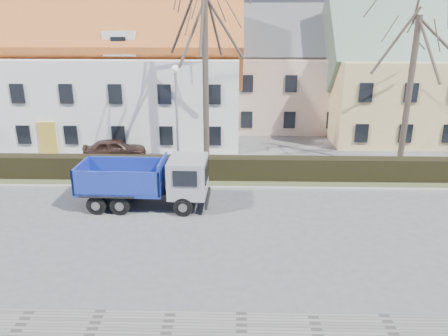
{
  "coord_description": "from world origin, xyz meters",
  "views": [
    {
      "loc": [
        -0.26,
        -17.5,
        8.83
      ],
      "look_at": [
        -0.78,
        3.47,
        1.6
      ],
      "focal_mm": 35.0,
      "sensor_mm": 36.0,
      "label": 1
    }
  ],
  "objects_px": {
    "dump_truck": "(140,181)",
    "streetlight": "(177,121)",
    "cart_frame": "(120,184)",
    "parked_car_a": "(115,149)"
  },
  "relations": [
    {
      "from": "parked_car_a",
      "to": "cart_frame",
      "type": "bearing_deg",
      "value": -176.29
    },
    {
      "from": "streetlight",
      "to": "parked_car_a",
      "type": "xyz_separation_m",
      "value": [
        -4.55,
        2.71,
        -2.54
      ]
    },
    {
      "from": "cart_frame",
      "to": "dump_truck",
      "type": "bearing_deg",
      "value": -53.3
    },
    {
      "from": "cart_frame",
      "to": "streetlight",
      "type": "bearing_deg",
      "value": 44.59
    },
    {
      "from": "dump_truck",
      "to": "parked_car_a",
      "type": "xyz_separation_m",
      "value": [
        -3.26,
        7.52,
        -0.62
      ]
    },
    {
      "from": "streetlight",
      "to": "dump_truck",
      "type": "bearing_deg",
      "value": -105.01
    },
    {
      "from": "dump_truck",
      "to": "streetlight",
      "type": "distance_m",
      "value": 5.33
    },
    {
      "from": "dump_truck",
      "to": "streetlight",
      "type": "bearing_deg",
      "value": 76.22
    },
    {
      "from": "cart_frame",
      "to": "parked_car_a",
      "type": "xyz_separation_m",
      "value": [
        -1.74,
        5.48,
        0.34
      ]
    },
    {
      "from": "dump_truck",
      "to": "cart_frame",
      "type": "relative_size",
      "value": 8.49
    }
  ]
}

